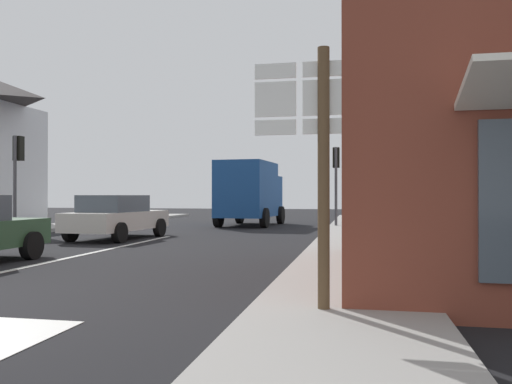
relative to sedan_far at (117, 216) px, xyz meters
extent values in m
plane|color=black|center=(1.32, -0.70, -0.76)|extent=(80.00, 80.00, 0.00)
cube|color=#9E9B96|center=(7.80, -2.70, -0.69)|extent=(2.25, 44.00, 0.14)
cube|color=silver|center=(1.32, -4.70, -0.75)|extent=(0.16, 12.00, 0.01)
cylinder|color=black|center=(0.64, -5.50, -0.44)|extent=(0.22, 0.64, 0.64)
cube|color=beige|center=(0.01, 0.07, -0.14)|extent=(2.08, 4.32, 0.60)
cube|color=#47515B|center=(-0.01, -0.18, 0.43)|extent=(1.71, 2.22, 0.55)
cylinder|color=black|center=(-0.76, 1.48, -0.44)|extent=(0.27, 0.66, 0.64)
cylinder|color=black|center=(0.98, 1.34, -0.44)|extent=(0.27, 0.66, 0.64)
cylinder|color=black|center=(-0.97, -1.21, -0.44)|extent=(0.27, 0.66, 0.64)
cylinder|color=black|center=(0.77, -1.35, -0.44)|extent=(0.27, 0.66, 0.64)
cube|color=#19478C|center=(2.75, 7.88, 0.99)|extent=(2.44, 3.83, 2.60)
cube|color=#19478C|center=(2.91, 10.37, 0.69)|extent=(2.17, 1.43, 2.00)
cube|color=#47515B|center=(2.92, 10.42, 1.49)|extent=(1.76, 0.21, 0.70)
cylinder|color=black|center=(1.81, 10.39, -0.31)|extent=(0.34, 0.92, 0.90)
cylinder|color=black|center=(4.01, 10.25, -0.31)|extent=(0.34, 0.92, 0.90)
cylinder|color=black|center=(1.59, 7.00, -0.31)|extent=(0.34, 0.92, 0.90)
cylinder|color=black|center=(3.79, 6.86, -0.31)|extent=(0.34, 0.92, 0.90)
cylinder|color=brown|center=(7.56, -9.97, 0.84)|extent=(0.14, 0.14, 3.20)
cube|color=white|center=(6.98, -9.92, 2.20)|extent=(0.50, 0.03, 0.18)
cube|color=black|center=(6.98, -9.90, 2.20)|extent=(0.43, 0.01, 0.13)
cube|color=white|center=(6.98, -9.92, 1.86)|extent=(0.50, 0.03, 0.42)
cube|color=black|center=(6.98, -9.90, 1.86)|extent=(0.43, 0.01, 0.32)
cube|color=white|center=(6.98, -9.92, 1.52)|extent=(0.50, 0.03, 0.18)
cube|color=black|center=(6.98, -9.90, 1.52)|extent=(0.43, 0.01, 0.13)
cube|color=white|center=(7.56, -9.92, 2.20)|extent=(0.50, 0.03, 0.18)
cube|color=black|center=(7.56, -9.90, 2.20)|extent=(0.43, 0.01, 0.13)
cube|color=white|center=(7.56, -9.92, 1.86)|extent=(0.50, 0.03, 0.42)
cube|color=black|center=(7.56, -9.90, 1.86)|extent=(0.43, 0.01, 0.32)
cube|color=white|center=(7.56, -9.92, 1.52)|extent=(0.50, 0.03, 0.18)
cube|color=black|center=(7.56, -9.90, 1.52)|extent=(0.43, 0.01, 0.13)
cube|color=white|center=(8.14, -9.92, 2.20)|extent=(0.50, 0.03, 0.18)
cube|color=black|center=(8.14, -9.90, 2.20)|extent=(0.43, 0.01, 0.13)
cube|color=white|center=(8.14, -9.92, 1.86)|extent=(0.50, 0.03, 0.42)
cube|color=black|center=(8.14, -9.90, 1.86)|extent=(0.43, 0.01, 0.32)
cube|color=white|center=(8.14, -9.92, 1.52)|extent=(0.50, 0.03, 0.18)
cube|color=black|center=(8.14, -9.90, 1.52)|extent=(0.43, 0.01, 0.13)
cylinder|color=#47474C|center=(6.97, 6.96, 1.04)|extent=(0.12, 0.12, 3.59)
cube|color=black|center=(6.97, 7.16, 2.38)|extent=(0.30, 0.28, 0.90)
sphere|color=#360303|center=(6.97, 7.30, 2.65)|extent=(0.18, 0.18, 0.18)
sphere|color=#3C2303|center=(6.97, 7.30, 2.37)|extent=(0.18, 0.18, 0.18)
sphere|color=#0CA526|center=(6.97, 7.30, 2.09)|extent=(0.18, 0.18, 0.18)
cylinder|color=#47474C|center=(-4.32, 0.65, 1.06)|extent=(0.12, 0.12, 3.64)
cube|color=black|center=(-4.32, 0.85, 2.43)|extent=(0.30, 0.28, 0.90)
sphere|color=#360303|center=(-4.32, 0.99, 2.70)|extent=(0.18, 0.18, 0.18)
sphere|color=#3C2303|center=(-4.32, 0.99, 2.42)|extent=(0.18, 0.18, 0.18)
sphere|color=#0CA526|center=(-4.32, 0.99, 2.14)|extent=(0.18, 0.18, 0.18)
camera|label=1|loc=(7.97, -16.04, 0.70)|focal=36.26mm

